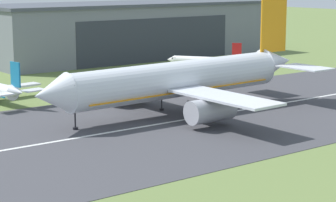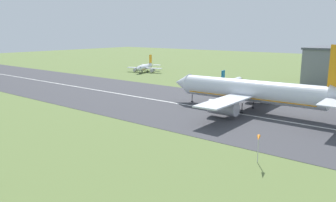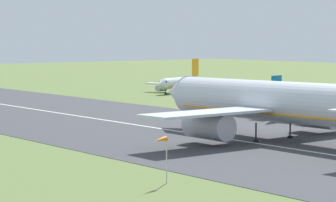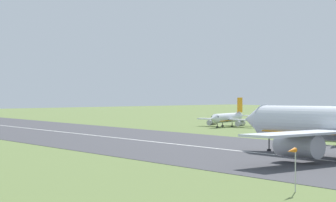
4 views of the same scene
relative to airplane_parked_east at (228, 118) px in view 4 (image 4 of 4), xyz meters
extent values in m
plane|color=olive|center=(89.90, -105.42, -2.91)|extent=(665.36, 665.36, 0.00)
cone|color=silver|center=(64.88, -52.20, 3.36)|extent=(5.84, 6.40, 6.45)
cube|color=black|center=(68.04, -52.21, 4.64)|extent=(1.12, 5.43, 0.45)
cube|color=silver|center=(88.61, -65.88, 2.24)|extent=(6.91, 20.85, 0.48)
cylinder|color=#A8A8B2|center=(87.25, -64.21, 0.01)|extent=(8.36, 3.99, 4.05)
cylinder|color=black|center=(68.95, -52.21, -1.37)|extent=(0.24, 0.24, 3.07)
cylinder|color=black|center=(68.95, -52.21, -2.69)|extent=(0.84, 0.84, 0.44)
cone|color=silver|center=(68.79, -31.26, 0.38)|extent=(2.84, 3.56, 2.47)
cube|color=silver|center=(61.12, -21.16, -0.60)|extent=(10.34, 4.02, 0.40)
cube|color=#146B9E|center=(68.73, -30.77, 3.59)|extent=(0.63, 3.00, 4.66)
cube|color=silver|center=(65.33, -31.58, 0.30)|extent=(4.48, 3.09, 0.24)
cylinder|color=silver|center=(0.11, -0.33, 0.11)|extent=(7.79, 15.75, 3.03)
cone|color=silver|center=(3.00, -9.03, 0.11)|extent=(3.74, 3.54, 3.03)
cone|color=silver|center=(-2.92, 8.79, 0.66)|extent=(3.74, 4.31, 2.73)
cube|color=black|center=(2.53, -7.61, 0.72)|extent=(2.79, 1.86, 0.44)
cube|color=orange|center=(0.11, -0.33, -0.72)|extent=(7.16, 14.23, 0.20)
cube|color=silver|center=(-5.61, -2.56, -0.42)|extent=(9.59, 5.41, 0.40)
cylinder|color=#A8A8B2|center=(-4.74, -2.83, -1.61)|extent=(3.03, 4.33, 1.88)
cube|color=silver|center=(6.03, 1.30, -0.42)|extent=(9.59, 5.41, 0.40)
cylinder|color=#A8A8B2|center=(5.49, 0.57, -1.61)|extent=(3.03, 4.33, 1.88)
cube|color=orange|center=(-2.75, 8.27, 4.21)|extent=(1.31, 3.22, 5.15)
cube|color=silver|center=(-6.51, 7.44, 0.57)|extent=(5.31, 4.20, 0.24)
cube|color=silver|center=(0.77, 9.86, 0.57)|extent=(5.31, 4.20, 0.24)
cylinder|color=black|center=(2.19, -6.60, -2.15)|extent=(0.24, 0.24, 1.50)
cylinder|color=black|center=(2.19, -6.60, -2.69)|extent=(0.84, 0.84, 0.44)
cylinder|color=black|center=(-1.67, -0.73, -2.15)|extent=(0.24, 0.24, 1.50)
cylinder|color=black|center=(-1.67, -0.73, -2.69)|extent=(0.84, 0.84, 0.44)
cylinder|color=black|center=(1.78, 0.42, -2.15)|extent=(0.24, 0.24, 1.50)
cylinder|color=black|center=(1.78, 0.42, -2.69)|extent=(0.84, 0.84, 0.44)
cylinder|color=#B7B7BC|center=(107.76, -88.20, -0.23)|extent=(0.14, 0.14, 5.36)
cone|color=orange|center=(108.20, -89.44, 2.20)|extent=(1.36, 2.41, 0.60)
camera|label=1|loc=(18.32, -142.48, 21.36)|focal=70.00mm
camera|label=2|loc=(129.73, -142.48, 20.55)|focal=35.00mm
camera|label=3|loc=(177.75, -142.48, 13.83)|focal=85.00mm
camera|label=4|loc=(161.18, -148.62, 9.52)|focal=70.00mm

